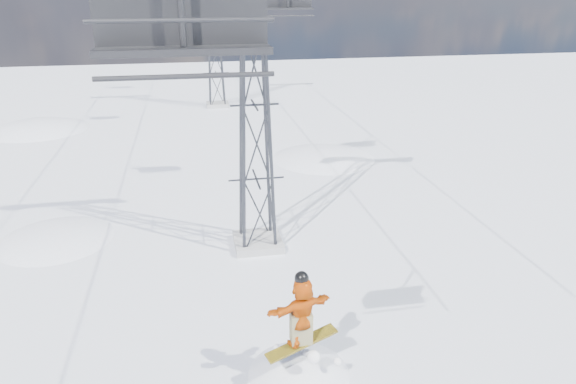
{
  "coord_description": "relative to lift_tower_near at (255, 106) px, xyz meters",
  "views": [
    {
      "loc": [
        -1.36,
        -9.56,
        9.37
      ],
      "look_at": [
        1.19,
        3.84,
        3.86
      ],
      "focal_mm": 32.0,
      "sensor_mm": 36.0,
      "label": 1
    }
  ],
  "objects": [
    {
      "name": "lift_chair_near",
      "position": [
        -2.2,
        -11.39,
        3.42
      ],
      "size": [
        1.98,
        0.57,
        2.45
      ],
      "color": "black",
      "rests_on": "ground"
    },
    {
      "name": "lift_tower_near",
      "position": [
        0.0,
        0.0,
        0.0
      ],
      "size": [
        5.2,
        1.8,
        11.43
      ],
      "color": "#999999",
      "rests_on": "ground"
    },
    {
      "name": "lift_chair_mid",
      "position": [
        2.2,
        5.47,
        3.19
      ],
      "size": [
        2.2,
        0.63,
        2.73
      ],
      "color": "black",
      "rests_on": "ground"
    },
    {
      "name": "lift_tower_far",
      "position": [
        0.0,
        25.0,
        0.0
      ],
      "size": [
        5.2,
        1.8,
        11.43
      ],
      "color": "#999999",
      "rests_on": "ground"
    },
    {
      "name": "snow_terrain",
      "position": [
        -5.57,
        13.24,
        -15.06
      ],
      "size": [
        39.0,
        37.0,
        22.0
      ],
      "color": "white",
      "rests_on": "ground"
    }
  ]
}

